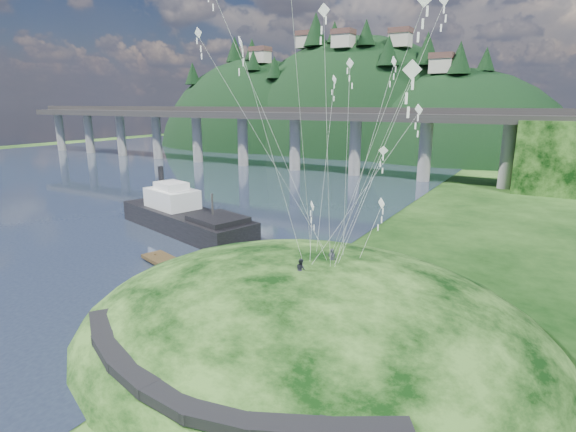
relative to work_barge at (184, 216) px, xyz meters
The scene contains 10 objects.
ground 24.34m from the work_barge, 42.92° to the right, with size 320.00×320.00×0.00m, color black.
water 55.92m from the work_barge, 166.04° to the left, with size 240.00×240.00×0.00m, color #2F3C56.
grass_hill 29.77m from the work_barge, 29.40° to the right, with size 36.00×32.00×13.00m.
footpath 36.41m from the work_barge, 46.16° to the right, with size 22.29×5.84×0.83m.
bridge 54.80m from the work_barge, 99.22° to the left, with size 160.00×11.00×15.00m.
far_ridge 109.17m from the work_barge, 103.73° to the left, with size 153.00×70.00×94.50m.
work_barge is the anchor object (origin of this frame).
wooden_dock 16.26m from the work_barge, 46.21° to the right, with size 14.33×6.19×1.02m.
kite_flyers 30.46m from the work_barge, 29.36° to the right, with size 1.72×3.62×1.64m.
kite_swarm 34.51m from the work_barge, 26.26° to the right, with size 16.11×16.11×18.00m.
Camera 1 is at (22.11, -24.55, 15.96)m, focal length 28.00 mm.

